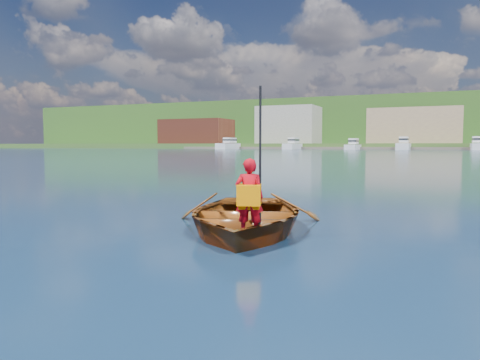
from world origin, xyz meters
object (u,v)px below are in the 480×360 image
object	(u,v)px
rowboat	(244,216)
marina_yachts	(441,145)
child_paddler	(249,196)
dock	(403,148)

from	to	relation	value
rowboat	marina_yachts	size ratio (longest dim) A/B	0.03
marina_yachts	child_paddler	bearing A→B (deg)	-91.22
child_paddler	dock	size ratio (longest dim) A/B	0.01
child_paddler	dock	world-z (taller)	child_paddler
rowboat	dock	size ratio (longest dim) A/B	0.03
rowboat	child_paddler	world-z (taller)	child_paddler
dock	marina_yachts	world-z (taller)	marina_yachts
rowboat	child_paddler	xyz separation A→B (m)	(0.42, -0.81, 0.43)
dock	marina_yachts	xyz separation A→B (m)	(11.07, -4.68, 1.02)
rowboat	marina_yachts	distance (m)	144.01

